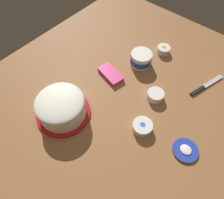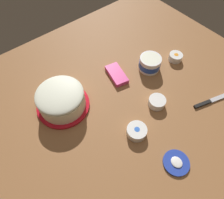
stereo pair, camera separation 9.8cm
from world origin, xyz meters
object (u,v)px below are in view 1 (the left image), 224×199
at_px(frosting_tub, 141,59).
at_px(sprinkle_bowl_orange, 163,49).
at_px(frosting_tub_lid, 185,150).
at_px(sprinkle_bowl_blue, 142,126).
at_px(candy_box_lower, 111,74).
at_px(spreading_knife, 204,87).
at_px(frosted_cake, 61,108).
at_px(sprinkle_bowl_rainbow, 155,95).

bearing_deg(frosting_tub, sprinkle_bowl_orange, 73.80).
bearing_deg(frosting_tub_lid, sprinkle_bowl_blue, -169.92).
bearing_deg(sprinkle_bowl_orange, sprinkle_bowl_blue, -68.01).
bearing_deg(candy_box_lower, sprinkle_bowl_blue, -12.11).
bearing_deg(candy_box_lower, spreading_knife, 44.00).
relative_size(frosting_tub_lid, candy_box_lower, 0.75).
bearing_deg(frosting_tub, frosting_tub_lid, -32.81).
bearing_deg(frosting_tub, spreading_knife, 12.38).
distance_m(frosted_cake, sprinkle_bowl_orange, 0.70).
bearing_deg(frosting_tub_lid, spreading_knife, 104.43).
relative_size(frosted_cake, frosting_tub_lid, 2.32).
bearing_deg(frosting_tub_lid, sprinkle_bowl_rainbow, 150.00).
height_order(frosting_tub, sprinkle_bowl_rainbow, frosting_tub).
distance_m(frosting_tub, sprinkle_bowl_blue, 0.42).
height_order(frosted_cake, sprinkle_bowl_blue, frosted_cake).
xyz_separation_m(spreading_knife, sprinkle_bowl_orange, (-0.31, 0.09, 0.02)).
bearing_deg(sprinkle_bowl_blue, sprinkle_bowl_rainbow, 105.58).
height_order(sprinkle_bowl_blue, candy_box_lower, sprinkle_bowl_blue).
bearing_deg(frosting_tub, candy_box_lower, -111.62).
bearing_deg(frosting_tub_lid, candy_box_lower, 167.87).
bearing_deg(sprinkle_bowl_rainbow, candy_box_lower, -172.40).
relative_size(sprinkle_bowl_rainbow, sprinkle_bowl_blue, 0.92).
height_order(frosting_tub, candy_box_lower, frosting_tub).
bearing_deg(sprinkle_bowl_rainbow, spreading_knife, 53.99).
distance_m(sprinkle_bowl_blue, candy_box_lower, 0.36).
xyz_separation_m(spreading_knife, candy_box_lower, (-0.43, -0.26, 0.01)).
distance_m(frosted_cake, sprinkle_bowl_blue, 0.39).
distance_m(spreading_knife, sprinkle_bowl_orange, 0.32).
distance_m(sprinkle_bowl_rainbow, candy_box_lower, 0.27).
relative_size(frosting_tub, spreading_knife, 0.52).
bearing_deg(sprinkle_bowl_rainbow, sprinkle_bowl_orange, 115.57).
distance_m(frosted_cake, sprinkle_bowl_rainbow, 0.47).
relative_size(spreading_knife, candy_box_lower, 1.54).
xyz_separation_m(frosting_tub_lid, sprinkle_bowl_rainbow, (-0.26, 0.15, 0.02)).
bearing_deg(spreading_knife, frosted_cake, -127.16).
height_order(spreading_knife, sprinkle_bowl_orange, sprinkle_bowl_orange).
height_order(frosting_tub_lid, spreading_knife, frosting_tub_lid).
relative_size(frosting_tub, sprinkle_bowl_rainbow, 1.43).
distance_m(frosting_tub_lid, sprinkle_bowl_rainbow, 0.30).
distance_m(frosting_tub, sprinkle_bowl_orange, 0.17).
bearing_deg(sprinkle_bowl_orange, sprinkle_bowl_rainbow, -64.43).
relative_size(frosted_cake, candy_box_lower, 1.75).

